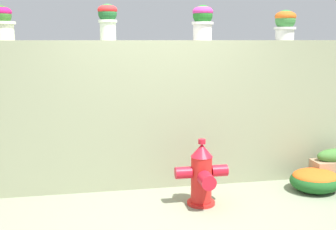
# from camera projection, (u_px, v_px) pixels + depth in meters

# --- Properties ---
(ground_plane) EXTENTS (24.00, 24.00, 0.00)m
(ground_plane) POSITION_uv_depth(u_px,v_px,m) (169.00, 212.00, 4.47)
(ground_plane) COLOR gray
(stone_wall) EXTENTS (6.53, 0.30, 1.82)m
(stone_wall) POSITION_uv_depth(u_px,v_px,m) (156.00, 114.00, 5.18)
(stone_wall) COLOR gray
(stone_wall) RESTS_ON ground
(potted_plant_1) EXTENTS (0.30, 0.30, 0.38)m
(potted_plant_1) POSITION_uv_depth(u_px,v_px,m) (2.00, 22.00, 4.67)
(potted_plant_1) COLOR beige
(potted_plant_1) RESTS_ON stone_wall
(potted_plant_2) EXTENTS (0.23, 0.23, 0.42)m
(potted_plant_2) POSITION_uv_depth(u_px,v_px,m) (108.00, 18.00, 4.87)
(potted_plant_2) COLOR silver
(potted_plant_2) RESTS_ON stone_wall
(potted_plant_3) EXTENTS (0.27, 0.27, 0.42)m
(potted_plant_3) POSITION_uv_depth(u_px,v_px,m) (203.00, 20.00, 5.07)
(potted_plant_3) COLOR silver
(potted_plant_3) RESTS_ON stone_wall
(potted_plant_4) EXTENTS (0.28, 0.28, 0.38)m
(potted_plant_4) POSITION_uv_depth(u_px,v_px,m) (285.00, 23.00, 5.32)
(potted_plant_4) COLOR silver
(potted_plant_4) RESTS_ON stone_wall
(fire_hydrant) EXTENTS (0.59, 0.47, 0.75)m
(fire_hydrant) POSITION_uv_depth(u_px,v_px,m) (202.00, 176.00, 4.61)
(fire_hydrant) COLOR red
(fire_hydrant) RESTS_ON ground
(flower_bush_left) EXTENTS (0.62, 0.55, 0.28)m
(flower_bush_left) POSITION_uv_depth(u_px,v_px,m) (315.00, 179.00, 5.08)
(flower_bush_left) COLOR #1C5520
(flower_bush_left) RESTS_ON ground
(planter_box) EXTENTS (0.58, 0.26, 0.46)m
(planter_box) POSITION_uv_depth(u_px,v_px,m) (335.00, 167.00, 5.32)
(planter_box) COLOR #9C7C5E
(planter_box) RESTS_ON ground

